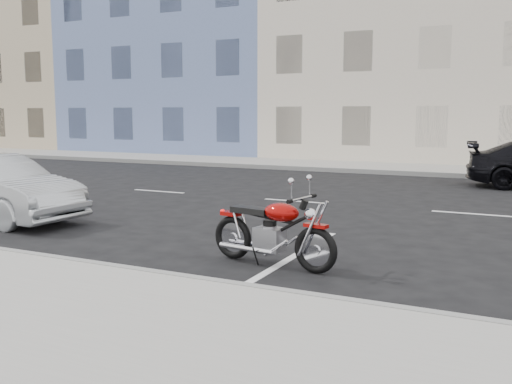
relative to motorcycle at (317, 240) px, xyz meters
The scene contains 7 objects.
ground 5.77m from the motorcycle, 96.22° to the left, with size 120.00×120.00×0.00m, color black.
sidewalk_far 15.48m from the motorcycle, 111.31° to the left, with size 80.00×3.40×0.15m, color gray.
curb_far 13.91m from the motorcycle, 113.85° to the left, with size 80.00×0.12×0.16m, color gray.
bldg_far_west 34.99m from the motorcycle, 140.41° to the left, with size 12.00×12.00×12.00m, color tan.
bldg_blue 27.11m from the motorcycle, 123.59° to the left, with size 12.00×12.00×13.00m, color #6275A8.
bldg_cream 22.80m from the motorcycle, 96.80° to the left, with size 12.00×12.00×11.50m, color beige.
motorcycle is the anchor object (origin of this frame).
Camera 1 is at (3.10, -12.65, 2.10)m, focal length 40.00 mm.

